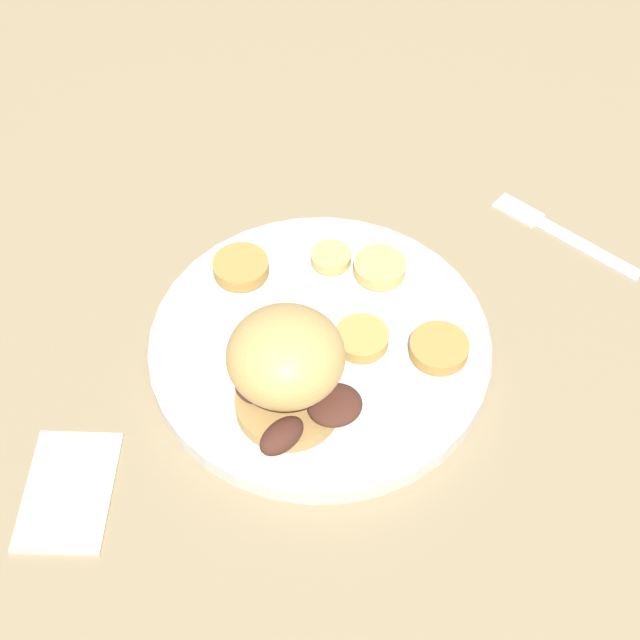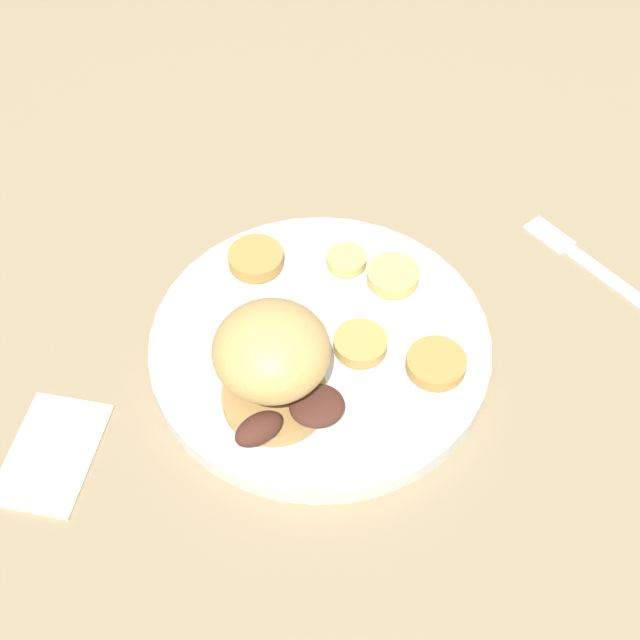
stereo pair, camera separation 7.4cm
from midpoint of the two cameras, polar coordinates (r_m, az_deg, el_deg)
The scene contains 10 objects.
ground_plane at distance 0.78m, azimuth -2.73°, elevation -2.24°, with size 4.00×4.00×0.00m, color #937F5B.
dinner_plate at distance 0.77m, azimuth -2.76°, elevation -1.74°, with size 0.29×0.29×0.02m.
sandwich at distance 0.68m, azimuth -5.34°, elevation -3.39°, with size 0.10×0.11×0.10m.
potato_round_0 at distance 0.81m, azimuth -1.90°, elevation 3.87°, with size 0.04×0.04×0.01m, color #DBB766.
potato_round_1 at distance 0.80m, azimuth 1.22°, elevation 3.23°, with size 0.05×0.05×0.01m, color #DBB766.
potato_round_2 at distance 0.75m, azimuth 4.84°, elevation -1.98°, with size 0.05×0.05×0.01m, color #BC8942.
potato_round_3 at distance 0.81m, azimuth -7.71°, elevation 3.23°, with size 0.05×0.05×0.01m, color #BC8942.
potato_round_4 at distance 0.75m, azimuth -0.12°, elevation -1.36°, with size 0.05×0.05×0.01m, color tan.
fork at distance 0.89m, azimuth 13.04°, elevation 5.22°, with size 0.12×0.13×0.00m.
napkin at distance 0.74m, azimuth -18.65°, elevation -10.47°, with size 0.10×0.07×0.01m, color beige.
Camera 1 is at (0.06, 0.46, 0.63)m, focal length 50.00 mm.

